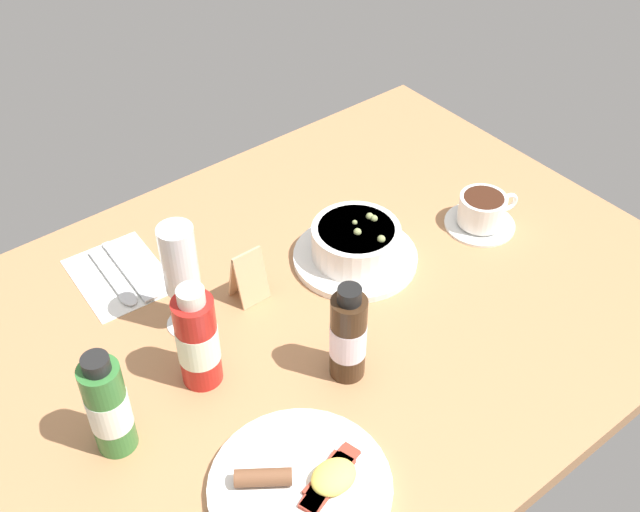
{
  "coord_description": "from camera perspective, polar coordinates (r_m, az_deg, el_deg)",
  "views": [
    {
      "loc": [
        54.15,
        66.44,
        85.18
      ],
      "look_at": [
        -1.66,
        -4.05,
        5.44
      ],
      "focal_mm": 43.74,
      "sensor_mm": 36.0,
      "label": 1
    }
  ],
  "objects": [
    {
      "name": "sauce_bottle_green",
      "position": [
        1.01,
        -15.24,
        -10.58
      ],
      "size": [
        5.32,
        5.32,
        16.49
      ],
      "color": "#337233",
      "rests_on": "ground_plane"
    },
    {
      "name": "coffee_cup",
      "position": [
        1.36,
        11.77,
        3.18
      ],
      "size": [
        12.66,
        12.12,
        5.97
      ],
      "color": "white",
      "rests_on": "ground_plane"
    },
    {
      "name": "sauce_bottle_red",
      "position": [
        1.06,
        -8.95,
        -6.08
      ],
      "size": [
        5.78,
        5.78,
        16.91
      ],
      "color": "#B21E19",
      "rests_on": "ground_plane"
    },
    {
      "name": "ground_plane",
      "position": [
        1.22,
        0.57,
        -3.76
      ],
      "size": [
        110.0,
        84.0,
        3.0
      ],
      "primitive_type": "cube",
      "color": "#A8754C"
    },
    {
      "name": "menu_card",
      "position": [
        1.19,
        -5.3,
        -1.38
      ],
      "size": [
        5.01,
        4.49,
        8.91
      ],
      "color": "tan",
      "rests_on": "ground_plane"
    },
    {
      "name": "wine_glass",
      "position": [
        1.11,
        -10.2,
        -0.66
      ],
      "size": [
        6.68,
        6.68,
        18.43
      ],
      "color": "white",
      "rests_on": "ground_plane"
    },
    {
      "name": "sauce_bottle_brown",
      "position": [
        1.06,
        2.07,
        -5.88
      ],
      "size": [
        5.1,
        5.1,
        16.06
      ],
      "color": "#382314",
      "rests_on": "ground_plane"
    },
    {
      "name": "porridge_bowl",
      "position": [
        1.26,
        2.63,
        0.85
      ],
      "size": [
        20.34,
        20.34,
        7.47
      ],
      "color": "white",
      "rests_on": "ground_plane"
    },
    {
      "name": "cutlery_setting",
      "position": [
        1.28,
        -14.4,
        -1.42
      ],
      "size": [
        14.25,
        17.99,
        0.9
      ],
      "color": "white",
      "rests_on": "ground_plane"
    },
    {
      "name": "breakfast_plate",
      "position": [
        0.99,
        -1.28,
        -16.43
      ],
      "size": [
        22.77,
        22.77,
        3.7
      ],
      "color": "white",
      "rests_on": "ground_plane"
    }
  ]
}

